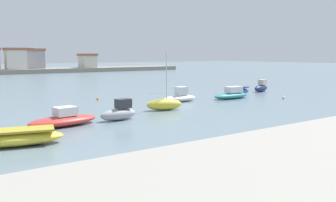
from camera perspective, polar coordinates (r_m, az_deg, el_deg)
The scene contains 13 objects.
ground_plane at distance 15.52m, azimuth -7.78°, elevation -12.66°, with size 400.00×400.00×0.00m, color slate.
moored_boat_1 at distance 22.81m, azimuth -23.23°, elevation -5.43°, with size 5.78×3.20×0.98m.
moored_boat_2 at distance 27.84m, azimuth -16.34°, elevation -2.86°, with size 5.57×2.73×1.43m.
moored_boat_3 at distance 29.30m, azimuth -7.78°, elevation -1.81°, with size 3.34×1.39×1.71m.
moored_boat_4 at distance 34.19m, azimuth -0.58°, elevation -0.53°, with size 3.73×2.06×5.64m.
moored_boat_5 at distance 40.43m, azimuth 1.93°, elevation 0.66°, with size 4.35×1.63×1.68m.
moored_boat_6 at distance 43.79m, azimuth 10.09°, elevation 1.06°, with size 5.19×1.73×1.45m.
moored_boat_7 at distance 47.90m, azimuth 11.07°, elevation 1.56°, with size 3.78×1.49×1.06m.
moored_boat_8 at distance 53.01m, azimuth 14.65°, elevation 2.15°, with size 3.67×2.03×1.70m.
mooring_buoy_1 at distance 45.07m, azimuth 17.94°, elevation 0.55°, with size 0.35×0.35×0.35m, color white.
mooring_buoy_2 at distance 19.54m, azimuth 2.28°, elevation -7.68°, with size 0.44×0.44×0.44m, color yellow.
mooring_buoy_3 at distance 42.43m, azimuth -11.15°, elevation 0.33°, with size 0.31×0.31×0.31m, color orange.
mooring_buoy_4 at distance 53.78m, azimuth 2.98°, elevation 1.94°, with size 0.30×0.30×0.30m, color white.
Camera 1 is at (-6.54, -13.03, 5.32)m, focal length 38.21 mm.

